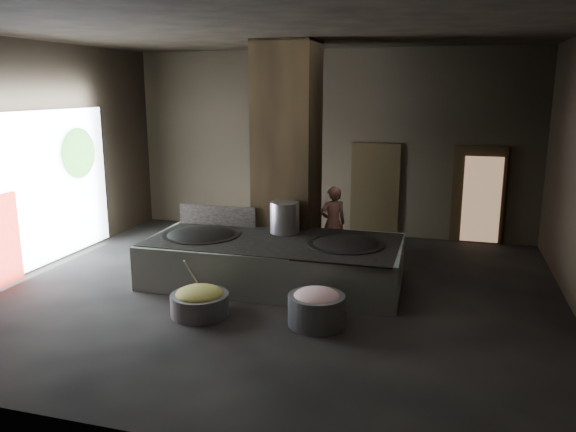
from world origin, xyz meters
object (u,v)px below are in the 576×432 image
(wok_right, at_px, (346,248))
(meat_basin, at_px, (316,310))
(cook, at_px, (333,223))
(wok_left, at_px, (201,239))
(hearth_platform, at_px, (274,261))
(stock_pot, at_px, (285,217))
(veg_basin, at_px, (200,304))

(wok_right, relative_size, meat_basin, 1.56)
(wok_right, height_order, cook, cook)
(wok_right, xyz_separation_m, meat_basin, (-0.13, -1.76, -0.51))
(wok_left, distance_m, wok_right, 2.80)
(hearth_platform, height_order, cook, cook)
(stock_pot, distance_m, veg_basin, 2.67)
(wok_right, bearing_deg, stock_pot, 158.96)
(cook, bearing_deg, stock_pot, 29.05)
(wok_right, relative_size, cook, 0.87)
(hearth_platform, xyz_separation_m, stock_pot, (0.05, 0.55, 0.72))
(veg_basin, height_order, meat_basin, meat_basin)
(wok_left, bearing_deg, hearth_platform, 1.97)
(meat_basin, bearing_deg, stock_pot, 117.41)
(veg_basin, bearing_deg, hearth_platform, 69.56)
(wok_left, bearing_deg, wok_right, 2.05)
(cook, relative_size, meat_basin, 1.79)
(wok_left, xyz_separation_m, stock_pot, (1.50, 0.60, 0.38))
(wok_right, distance_m, veg_basin, 2.83)
(wok_right, bearing_deg, meat_basin, -94.13)
(wok_left, bearing_deg, cook, 38.78)
(stock_pot, bearing_deg, veg_basin, -107.09)
(wok_left, relative_size, veg_basin, 1.57)
(wok_right, relative_size, veg_basin, 1.46)
(stock_pot, relative_size, meat_basin, 0.69)
(hearth_platform, bearing_deg, stock_pot, 82.84)
(wok_right, distance_m, meat_basin, 1.84)
(wok_left, distance_m, stock_pot, 1.66)
(hearth_platform, bearing_deg, meat_basin, -56.43)
(hearth_platform, relative_size, cook, 2.97)
(stock_pot, relative_size, cook, 0.39)
(wok_left, bearing_deg, veg_basin, -66.66)
(hearth_platform, relative_size, meat_basin, 5.33)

